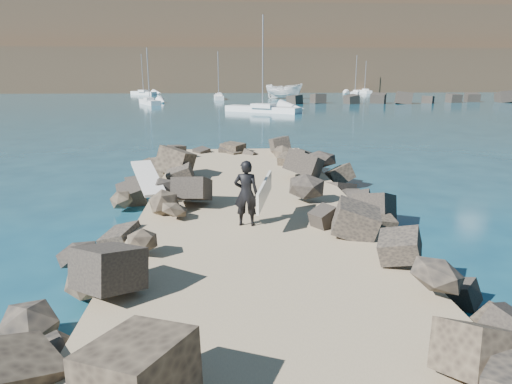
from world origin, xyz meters
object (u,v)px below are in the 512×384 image
(surfboard_resting, at_px, (148,181))
(sailboat_d, at_px, (355,93))
(surfer_with_board, at_px, (249,193))
(boat_imported, at_px, (284,91))

(surfboard_resting, bearing_deg, sailboat_d, 50.97)
(surfboard_resting, xyz_separation_m, surfer_with_board, (2.94, -3.09, 0.38))
(boat_imported, bearing_deg, surfboard_resting, -162.91)
(boat_imported, relative_size, surfer_with_board, 3.32)
(surfboard_resting, height_order, sailboat_d, sailboat_d)
(surfboard_resting, xyz_separation_m, boat_imported, (12.58, 64.90, 0.23))
(surfboard_resting, bearing_deg, surfer_with_board, -65.24)
(surfboard_resting, relative_size, boat_imported, 0.39)
(boat_imported, relative_size, sailboat_d, 0.84)
(boat_imported, height_order, surfer_with_board, boat_imported)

